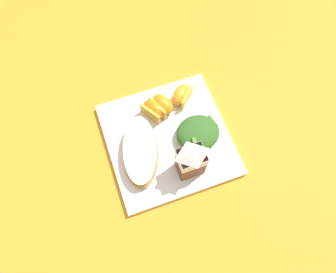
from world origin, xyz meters
name	(u,v)px	position (x,y,z in m)	size (l,w,h in m)	color
ground	(168,141)	(0.00, 0.00, 0.00)	(3.00, 3.00, 0.00)	orange
white_plate	(168,139)	(0.00, 0.00, 0.01)	(0.28, 0.28, 0.02)	white
cheesy_pizza_bread	(140,151)	(0.07, 0.02, 0.03)	(0.12, 0.19, 0.04)	#B77F42
green_salad_pile	(198,133)	(-0.07, 0.02, 0.04)	(0.10, 0.09, 0.04)	#336023
milk_carton	(191,160)	(-0.02, 0.09, 0.08)	(0.06, 0.04, 0.11)	brown
orange_wedge_front	(182,95)	(-0.07, -0.09, 0.04)	(0.07, 0.07, 0.04)	orange
orange_wedge_middle	(162,104)	(-0.01, -0.08, 0.04)	(0.06, 0.07, 0.04)	orange
orange_wedge_rear	(154,109)	(0.01, -0.07, 0.04)	(0.06, 0.07, 0.04)	orange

